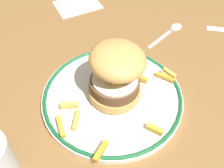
{
  "coord_description": "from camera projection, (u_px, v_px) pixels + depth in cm",
  "views": [
    {
      "loc": [
        -11.59,
        -30.44,
        44.51
      ],
      "look_at": [
        5.35,
        0.17,
        4.6
      ],
      "focal_mm": 44.3,
      "sensor_mm": 36.0,
      "label": 1
    }
  ],
  "objects": [
    {
      "name": "fries_pile",
      "position": [
        119.0,
        99.0,
        0.54
      ],
      "size": [
        26.28,
        18.73,
        1.53
      ],
      "color": "gold",
      "rests_on": "dinner_plate"
    },
    {
      "name": "napkin",
      "position": [
        77.0,
        5.0,
        0.79
      ],
      "size": [
        12.55,
        9.87,
        0.4
      ],
      "primitive_type": "cube",
      "rotation": [
        0.0,
        0.0,
        -0.05
      ],
      "color": "silver",
      "rests_on": "ground_plane"
    },
    {
      "name": "spoon",
      "position": [
        173.0,
        28.0,
        0.71
      ],
      "size": [
        13.2,
        5.6,
        0.9
      ],
      "color": "silver",
      "rests_on": "ground_plane"
    },
    {
      "name": "ground_plane",
      "position": [
        89.0,
        115.0,
        0.56
      ],
      "size": [
        127.13,
        99.88,
        4.0
      ],
      "primitive_type": "cube",
      "color": "brown"
    },
    {
      "name": "dinner_plate",
      "position": [
        112.0,
        96.0,
        0.56
      ],
      "size": [
        28.37,
        28.37,
        1.6
      ],
      "color": "white",
      "rests_on": "ground_plane"
    },
    {
      "name": "burger",
      "position": [
        117.0,
        73.0,
        0.52
      ],
      "size": [
        15.21,
        15.26,
        11.18
      ],
      "color": "tan",
      "rests_on": "dinner_plate"
    }
  ]
}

